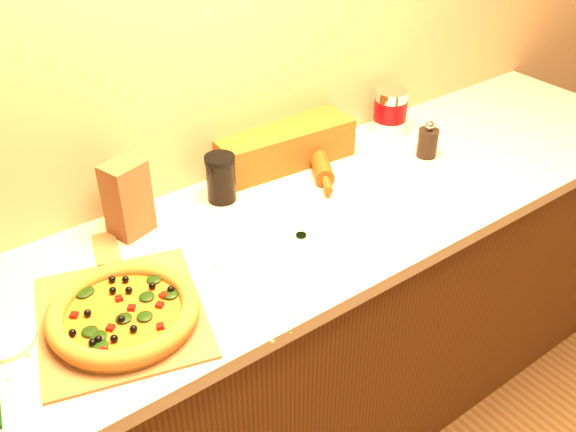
% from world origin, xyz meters
% --- Properties ---
extents(cabinet, '(2.80, 0.65, 0.86)m').
position_xyz_m(cabinet, '(0.00, 1.43, 0.43)').
color(cabinet, '#45250E').
rests_on(cabinet, ground).
extents(countertop, '(2.84, 0.68, 0.04)m').
position_xyz_m(countertop, '(0.00, 1.43, 0.88)').
color(countertop, beige).
rests_on(countertop, cabinet).
extents(pizza_peel, '(0.46, 0.58, 0.01)m').
position_xyz_m(pizza_peel, '(-0.52, 1.36, 0.90)').
color(pizza_peel, brown).
rests_on(pizza_peel, countertop).
extents(pizza, '(0.34, 0.34, 0.05)m').
position_xyz_m(pizza, '(-0.53, 1.32, 0.93)').
color(pizza, '#AA642A').
rests_on(pizza, pizza_peel).
extents(bottle_cap, '(0.03, 0.03, 0.01)m').
position_xyz_m(bottle_cap, '(-0.01, 1.35, 0.90)').
color(bottle_cap, black).
rests_on(bottle_cap, countertop).
extents(pepper_grinder, '(0.07, 0.07, 0.12)m').
position_xyz_m(pepper_grinder, '(0.58, 1.46, 0.95)').
color(pepper_grinder, black).
rests_on(pepper_grinder, countertop).
extents(rolling_pin, '(0.23, 0.38, 0.06)m').
position_xyz_m(rolling_pin, '(0.27, 1.63, 0.93)').
color(rolling_pin, '#542E0E').
rests_on(rolling_pin, countertop).
extents(coffee_canister, '(0.11, 0.11, 0.15)m').
position_xyz_m(coffee_canister, '(0.60, 1.65, 0.98)').
color(coffee_canister, silver).
rests_on(coffee_canister, countertop).
extents(bread_bag, '(0.46, 0.18, 0.12)m').
position_xyz_m(bread_bag, '(0.18, 1.69, 0.96)').
color(bread_bag, brown).
rests_on(bread_bag, countertop).
extents(paper_bag, '(0.12, 0.11, 0.21)m').
position_xyz_m(paper_bag, '(-0.36, 1.64, 1.00)').
color(paper_bag, brown).
rests_on(paper_bag, countertop).
extents(dark_jar, '(0.09, 0.09, 0.14)m').
position_xyz_m(dark_jar, '(-0.08, 1.63, 0.97)').
color(dark_jar, black).
rests_on(dark_jar, countertop).
extents(side_plate, '(0.17, 0.17, 0.01)m').
position_xyz_m(side_plate, '(-0.76, 1.42, 0.91)').
color(side_plate, beige).
rests_on(side_plate, countertop).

